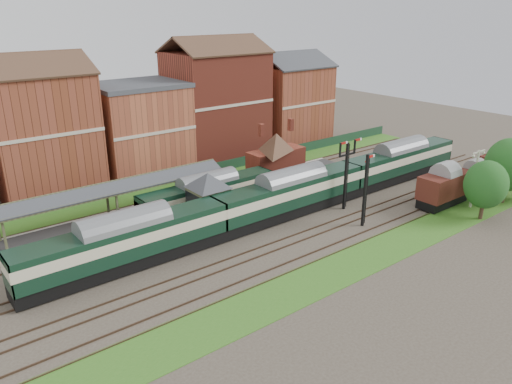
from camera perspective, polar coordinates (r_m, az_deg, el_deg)
ground at (r=53.46m, az=-0.73°, el=-4.17°), size 160.00×160.00×0.00m
grass_back at (r=65.91m, az=-9.27°, el=0.46°), size 90.00×4.50×0.06m
grass_front at (r=45.58m, az=8.66°, el=-9.04°), size 90.00×5.00×0.06m
fence at (r=67.34m, az=-10.14°, el=1.49°), size 90.00×0.12×1.50m
platform at (r=58.40m, az=-10.51°, el=-1.80°), size 55.00×3.40×1.00m
signal_box at (r=53.08m, az=-5.45°, el=-0.72°), size 5.40×5.40×6.00m
brick_hut at (r=58.21m, az=1.20°, el=-0.78°), size 3.20×2.64×2.94m
station_building at (r=66.32m, az=2.32°, el=4.41°), size 8.10×8.10×5.90m
canopy at (r=54.67m, az=-16.31°, el=0.72°), size 26.00×3.89×4.08m
semaphore_bracket at (r=57.84m, az=10.28°, el=2.36°), size 3.60×0.25×8.18m
semaphore_siding at (r=53.80m, az=12.37°, el=0.28°), size 1.23×0.25×8.00m
yard_lamp at (r=62.78m, az=23.75°, el=1.74°), size 2.60×0.22×7.00m
town_backdrop at (r=71.65m, az=-13.30°, el=7.61°), size 69.00×10.00×16.00m
dmu_train at (r=55.98m, az=4.07°, el=-0.11°), size 59.57×3.13×4.58m
platform_railcar at (r=56.99m, az=-5.49°, el=-0.17°), size 16.91×2.67×3.89m
goods_van_a at (r=62.67m, az=20.65°, el=0.55°), size 6.85×2.97×4.16m
goods_van_b at (r=68.55m, az=23.64°, el=1.45°), size 5.62×2.44×3.41m
goods_van_c at (r=74.37m, az=26.25°, el=2.77°), size 6.85×2.97×4.16m
tree_near at (r=65.80m, az=26.94°, el=2.79°), size 5.52×5.52×7.98m
tree_far at (r=59.71m, az=24.80°, el=0.78°), size 4.64×4.64×6.77m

